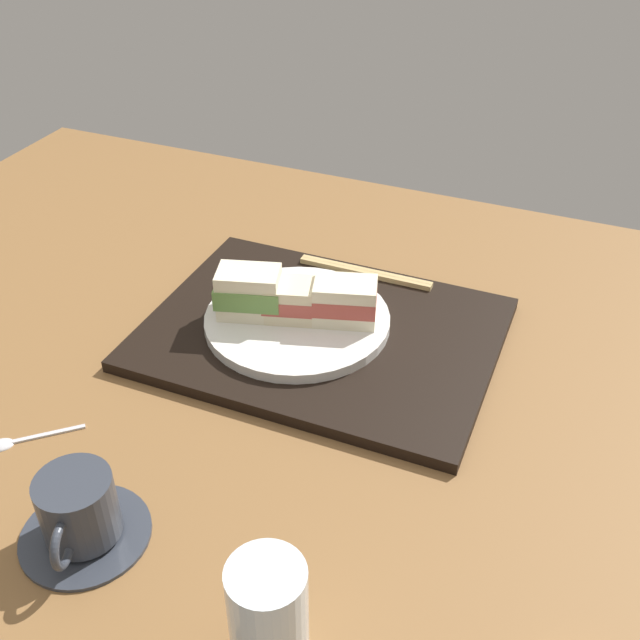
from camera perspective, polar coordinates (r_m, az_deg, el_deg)
name	(u,v)px	position (r cm, az deg, el deg)	size (l,w,h in cm)	color
ground_plane	(271,364)	(94.42, -3.65, -3.33)	(140.00, 100.00, 3.00)	brown
serving_tray	(321,334)	(95.44, 0.11, -1.02)	(42.81, 32.05, 1.54)	black
sandwich_plate	(297,320)	(95.38, -1.70, -0.01)	(23.14, 23.14, 1.31)	silver
sandwich_near	(345,301)	(92.92, 1.88, 1.41)	(8.68, 6.91, 5.34)	#EFE5C1
sandwich_middle	(297,300)	(93.67, -1.73, 1.47)	(9.21, 7.03, 4.65)	beige
sandwich_far	(249,292)	(94.17, -5.31, 2.06)	(9.20, 7.27, 6.13)	#EFE5C1
chopsticks_pair	(365,272)	(105.33, 3.38, 3.56)	(18.92, 1.43, 0.70)	tan
coffee_cup	(79,514)	(74.61, -17.51, -13.63)	(12.15, 12.22, 7.39)	#333842
drinking_glass	(269,622)	(61.80, -3.85, -21.58)	(6.07, 6.07, 12.04)	silver
teaspoon	(14,440)	(88.06, -21.84, -8.31)	(8.42, 7.64, 0.80)	silver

